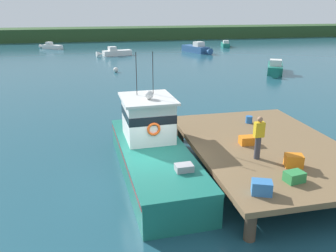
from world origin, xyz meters
The scene contains 16 objects.
ground_plane centered at (0.00, 0.00, 0.00)m, with size 200.00×200.00×0.00m, color #1E4C5B.
dock centered at (4.80, 0.00, 1.07)m, with size 6.00×9.00×1.20m.
main_fishing_boat centered at (0.18, 1.08, 1.01)m, with size 2.84×9.86×4.80m.
crate_stack_mid_dock centered at (4.70, -2.13, 1.42)m, with size 0.60×0.44×0.45m, color orange.
crate_single_far centered at (2.72, -3.61, 1.41)m, with size 0.60×0.44×0.42m, color #3370B2.
crate_single_by_cleat centered at (4.11, -3.13, 1.37)m, with size 0.60×0.44×0.34m, color #2D8442.
crate_stack_near_edge centered at (3.99, 0.16, 1.37)m, with size 0.60×0.44×0.34m, color orange.
bait_bucket centered at (5.25, 2.68, 1.37)m, with size 0.32×0.32×0.34m, color #2866B2.
deckhand_by_the_boat centered at (3.75, -1.22, 2.06)m, with size 0.36×0.22×1.63m.
moored_boat_far_left centered at (13.54, 38.12, 0.55)m, with size 3.19×6.30×1.59m.
moored_boat_far_right centered at (16.45, 20.29, 0.49)m, with size 3.71×5.49×1.44m.
moored_boat_outer_mooring centered at (20.42, 44.12, 0.38)m, with size 1.90×4.42×1.10m.
moored_boat_off_the_point centered at (-8.15, 47.79, 0.37)m, with size 3.93×3.09×1.07m.
moored_boat_mid_harbor centered at (1.33, 37.15, 0.43)m, with size 5.02×2.22×1.26m.
mooring_buoy_spare_mooring centered at (0.47, 24.31, 0.26)m, with size 0.52×0.52×0.52m, color silver.
far_shoreline centered at (0.00, 62.00, 1.20)m, with size 120.00×8.00×2.40m, color #284723.
Camera 1 is at (-2.02, -11.96, 6.57)m, focal length 36.96 mm.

